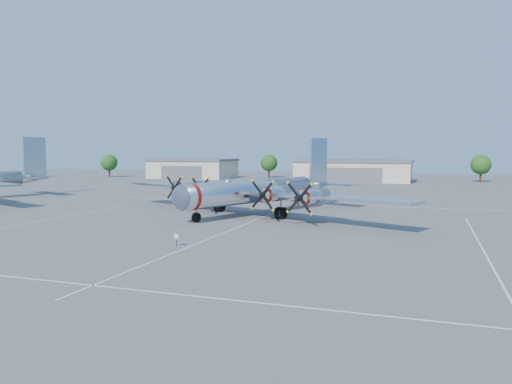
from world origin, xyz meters
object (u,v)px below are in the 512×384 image
(hangar_west, at_px, (193,168))
(hangar_center, at_px, (354,170))
(tree_far_west, at_px, (109,163))
(tree_east, at_px, (481,165))
(tree_west, at_px, (269,163))
(main_bomber_b29, at_px, (259,214))
(info_placard, at_px, (176,238))

(hangar_west, relative_size, hangar_center, 0.79)
(tree_far_west, height_order, tree_east, same)
(tree_west, xyz_separation_m, tree_east, (55.00, -2.00, 0.00))
(hangar_west, relative_size, main_bomber_b29, 0.53)
(tree_far_west, bearing_deg, hangar_west, 9.01)
(tree_far_west, xyz_separation_m, tree_east, (100.00, 10.00, 0.00))
(tree_west, bearing_deg, info_placard, -76.55)
(tree_far_west, xyz_separation_m, info_placard, (68.93, -88.07, -3.52))
(hangar_center, distance_m, tree_far_west, 70.13)
(hangar_center, bearing_deg, tree_east, 11.38)
(hangar_center, height_order, info_placard, hangar_center)
(hangar_center, height_order, tree_far_west, tree_far_west)
(main_bomber_b29, bearing_deg, info_placard, -65.51)
(info_placard, bearing_deg, tree_far_west, 151.85)
(hangar_west, height_order, hangar_center, same)
(tree_west, relative_size, info_placard, 6.63)
(hangar_center, xyz_separation_m, tree_east, (30.00, 6.04, 1.51))
(info_placard, bearing_deg, hangar_center, 113.13)
(hangar_center, relative_size, info_placard, 28.54)
(hangar_west, distance_m, tree_east, 75.26)
(tree_far_west, bearing_deg, main_bomber_b29, -44.04)
(hangar_west, xyz_separation_m, tree_west, (20.00, 8.04, 1.51))
(hangar_center, bearing_deg, hangar_west, 180.00)
(hangar_west, bearing_deg, tree_far_west, -170.99)
(hangar_center, xyz_separation_m, tree_west, (-25.00, 8.04, 1.51))
(tree_east, height_order, main_bomber_b29, tree_east)
(tree_far_west, distance_m, info_placard, 111.90)
(tree_west, distance_m, main_bomber_b29, 81.79)
(tree_east, xyz_separation_m, info_placard, (-31.07, -98.07, -3.52))
(hangar_center, relative_size, main_bomber_b29, 0.67)
(tree_east, height_order, info_placard, tree_east)
(main_bomber_b29, distance_m, info_placard, 21.86)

